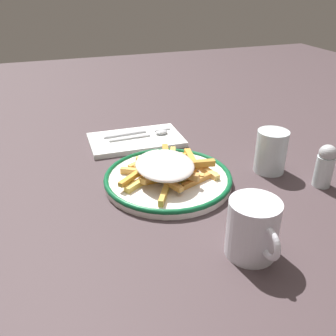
# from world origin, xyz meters

# --- Properties ---
(ground_plane) EXTENTS (2.60, 2.60, 0.00)m
(ground_plane) POSITION_xyz_m (0.00, 0.00, 0.00)
(ground_plane) COLOR #413336
(plate) EXTENTS (0.26, 0.26, 0.02)m
(plate) POSITION_xyz_m (0.00, 0.00, 0.01)
(plate) COLOR white
(plate) RESTS_ON ground_plane
(fries_heap) EXTENTS (0.21, 0.21, 0.04)m
(fries_heap) POSITION_xyz_m (-0.00, -0.00, 0.04)
(fries_heap) COLOR #F2B860
(fries_heap) RESTS_ON plate
(napkin) EXTENTS (0.14, 0.23, 0.01)m
(napkin) POSITION_xyz_m (-0.22, -0.01, 0.01)
(napkin) COLOR white
(napkin) RESTS_ON ground_plane
(fork) EXTENTS (0.03, 0.18, 0.01)m
(fork) POSITION_xyz_m (-0.25, 0.00, 0.01)
(fork) COLOR silver
(fork) RESTS_ON napkin
(spoon) EXTENTS (0.02, 0.15, 0.01)m
(spoon) POSITION_xyz_m (-0.22, 0.03, 0.02)
(spoon) COLOR silver
(spoon) RESTS_ON napkin
(water_glass) EXTENTS (0.06, 0.06, 0.09)m
(water_glass) POSITION_xyz_m (0.02, 0.22, 0.05)
(water_glass) COLOR silver
(water_glass) RESTS_ON ground_plane
(coffee_mug) EXTENTS (0.10, 0.08, 0.09)m
(coffee_mug) POSITION_xyz_m (0.24, 0.05, 0.05)
(coffee_mug) COLOR white
(coffee_mug) RESTS_ON ground_plane
(salt_shaker) EXTENTS (0.04, 0.04, 0.09)m
(salt_shaker) POSITION_xyz_m (0.11, 0.29, 0.04)
(salt_shaker) COLOR silver
(salt_shaker) RESTS_ON ground_plane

